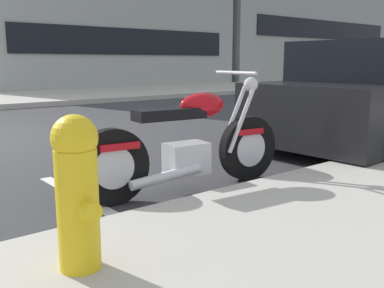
% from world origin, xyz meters
% --- Properties ---
extents(sidewalk_far_curb, '(120.00, 5.00, 0.14)m').
position_xyz_m(sidewalk_far_curb, '(12.00, 7.00, 0.07)').
color(sidewalk_far_curb, '#ADA89E').
rests_on(sidewalk_far_curb, ground).
extents(parking_stall_stripe, '(0.12, 2.20, 0.01)m').
position_xyz_m(parking_stall_stripe, '(0.00, -3.90, 0.00)').
color(parking_stall_stripe, silver).
rests_on(parking_stall_stripe, ground).
extents(parked_motorcycle, '(2.18, 0.62, 1.13)m').
position_xyz_m(parked_motorcycle, '(0.91, -4.11, 0.44)').
color(parked_motorcycle, black).
rests_on(parked_motorcycle, ground).
extents(parked_car_far_down_curb, '(4.38, 2.03, 1.50)m').
position_xyz_m(parked_car_far_down_curb, '(4.63, -4.02, 0.70)').
color(parked_car_far_down_curb, black).
rests_on(parked_car_far_down_curb, ground).
extents(fire_hydrant, '(0.24, 0.36, 0.83)m').
position_xyz_m(fire_hydrant, '(-0.72, -5.22, 0.58)').
color(fire_hydrant, gold).
rests_on(fire_hydrant, sidewalk_near_curb).
extents(townhouse_far_uphill, '(14.00, 10.15, 8.58)m').
position_xyz_m(townhouse_far_uphill, '(38.05, 14.33, 4.29)').
color(townhouse_far_uphill, '#939993').
rests_on(townhouse_far_uphill, ground).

